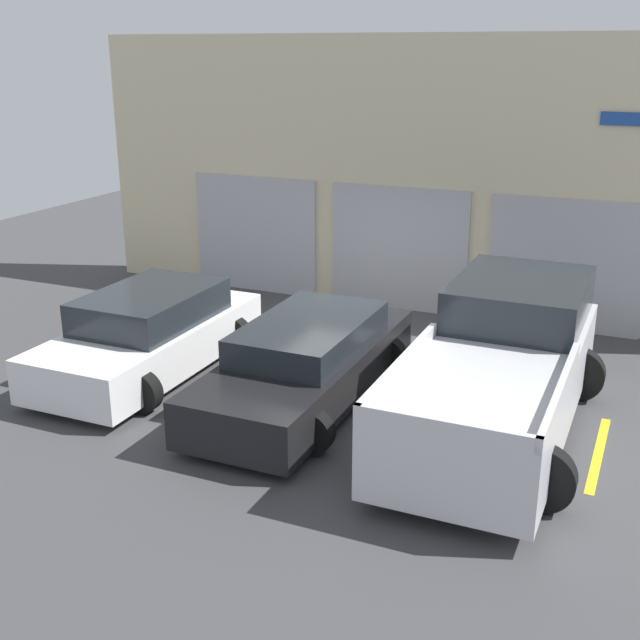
{
  "coord_description": "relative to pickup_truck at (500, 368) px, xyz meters",
  "views": [
    {
      "loc": [
        4.58,
        -11.72,
        4.97
      ],
      "look_at": [
        0.0,
        -1.32,
        1.1
      ],
      "focal_mm": 45.0,
      "sensor_mm": 36.0,
      "label": 1
    }
  ],
  "objects": [
    {
      "name": "parking_stripe_right",
      "position": [
        1.38,
        -0.28,
        -0.85
      ],
      "size": [
        0.12,
        2.2,
        0.01
      ],
      "primitive_type": "cube",
      "color": "gold",
      "rests_on": "ground"
    },
    {
      "name": "parking_stripe_far_left",
      "position": [
        -6.92,
        -0.28,
        -0.85
      ],
      "size": [
        0.12,
        2.2,
        0.01
      ],
      "primitive_type": "cube",
      "color": "gold",
      "rests_on": "ground"
    },
    {
      "name": "pickup_truck",
      "position": [
        0.0,
        0.0,
        0.0
      ],
      "size": [
        2.56,
        5.33,
        1.81
      ],
      "color": "silver",
      "rests_on": "ground"
    },
    {
      "name": "parking_stripe_left",
      "position": [
        -4.15,
        -0.28,
        -0.85
      ],
      "size": [
        0.12,
        2.2,
        0.01
      ],
      "primitive_type": "cube",
      "color": "gold",
      "rests_on": "ground"
    },
    {
      "name": "sedan_white",
      "position": [
        -5.53,
        -0.25,
        -0.23
      ],
      "size": [
        2.18,
        4.28,
        1.33
      ],
      "color": "white",
      "rests_on": "ground"
    },
    {
      "name": "parking_stripe_centre",
      "position": [
        -1.38,
        -0.28,
        -0.85
      ],
      "size": [
        0.12,
        2.2,
        0.01
      ],
      "primitive_type": "cube",
      "color": "gold",
      "rests_on": "ground"
    },
    {
      "name": "sedan_side",
      "position": [
        -2.77,
        -0.25,
        -0.27
      ],
      "size": [
        2.1,
        4.77,
        1.22
      ],
      "color": "black",
      "rests_on": "ground"
    },
    {
      "name": "ground_plane",
      "position": [
        -2.77,
        1.55,
        -0.86
      ],
      "size": [
        28.0,
        28.0,
        0.0
      ],
      "primitive_type": "plane",
      "color": "#3D3D3F"
    },
    {
      "name": "shophouse_building",
      "position": [
        -2.77,
        4.83,
        1.71
      ],
      "size": [
        13.67,
        0.68,
        5.23
      ],
      "color": "beige",
      "rests_on": "ground"
    }
  ]
}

